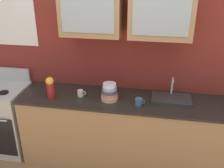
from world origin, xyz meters
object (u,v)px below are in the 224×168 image
Objects in this scene: stove_range at (4,118)px; bowl_stack at (109,92)px; sink_faucet at (171,98)px; vase at (50,87)px; cup_near_sink at (139,102)px; cup_near_bowls at (81,93)px.

stove_range is 5.27× the size of bowl_stack.
stove_range is 2.18m from sink_faucet.
cup_near_sink is (1.02, 0.00, -0.09)m from vase.
cup_near_sink is 0.70m from cup_near_bowls.
sink_faucet is 1.05m from cup_near_bowls.
sink_faucet is 2.21× the size of bowl_stack.
cup_near_sink is (-0.36, -0.19, 0.02)m from sink_faucet.
stove_range is 1.53m from bowl_stack.
vase reaches higher than stove_range.
cup_near_sink is at bearing 0.15° from vase.
cup_near_sink is (1.77, -0.11, 0.48)m from stove_range.
sink_faucet reaches higher than cup_near_bowls.
cup_near_bowls is (0.33, 0.09, -0.10)m from vase.
sink_faucet reaches higher than stove_range.
vase is 2.54× the size of cup_near_bowls.
sink_faucet is 4.11× the size of cup_near_sink.
cup_near_bowls is at bearing 176.40° from bowl_stack.
stove_range is at bearing 178.43° from bowl_stack.
cup_near_sink is at bearing -3.48° from stove_range.
vase is at bearing -164.06° from cup_near_bowls.
bowl_stack reaches higher than stove_range.
sink_faucet is (2.13, 0.08, 0.46)m from stove_range.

